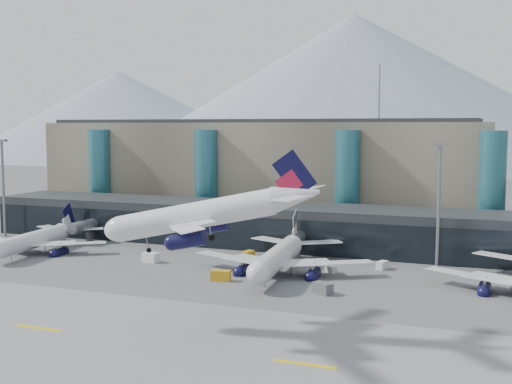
# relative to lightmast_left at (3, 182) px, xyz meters

# --- Properties ---
(ground) EXTENTS (900.00, 900.00, 0.00)m
(ground) POSITION_rel_lightmast_left_xyz_m (80.00, -45.00, -14.42)
(ground) COLOR #515154
(ground) RESTS_ON ground
(runway_strip) EXTENTS (400.00, 40.00, 0.04)m
(runway_strip) POSITION_rel_lightmast_left_xyz_m (80.00, -60.00, -14.40)
(runway_strip) COLOR slate
(runway_strip) RESTS_ON ground
(runway_markings) EXTENTS (128.00, 1.00, 0.02)m
(runway_markings) POSITION_rel_lightmast_left_xyz_m (80.00, -60.00, -14.37)
(runway_markings) COLOR gold
(runway_markings) RESTS_ON ground
(concourse) EXTENTS (170.00, 27.00, 10.00)m
(concourse) POSITION_rel_lightmast_left_xyz_m (79.98, 12.73, -9.45)
(concourse) COLOR black
(concourse) RESTS_ON ground
(terminal_main) EXTENTS (130.00, 30.00, 31.00)m
(terminal_main) POSITION_rel_lightmast_left_xyz_m (55.00, 45.00, 1.03)
(terminal_main) COLOR gray
(terminal_main) RESTS_ON ground
(teal_towers) EXTENTS (116.40, 19.40, 46.00)m
(teal_towers) POSITION_rel_lightmast_left_xyz_m (65.01, 29.01, -0.41)
(teal_towers) COLOR #296775
(teal_towers) RESTS_ON ground
(mountain_ridge) EXTENTS (910.00, 400.00, 110.00)m
(mountain_ridge) POSITION_rel_lightmast_left_xyz_m (95.97, 335.00, 31.33)
(mountain_ridge) COLOR gray
(mountain_ridge) RESTS_ON ground
(lightmast_left) EXTENTS (3.00, 1.20, 25.60)m
(lightmast_left) POSITION_rel_lightmast_left_xyz_m (0.00, 0.00, 0.00)
(lightmast_left) COLOR slate
(lightmast_left) RESTS_ON ground
(lightmast_mid) EXTENTS (3.00, 1.20, 25.60)m
(lightmast_mid) POSITION_rel_lightmast_left_xyz_m (110.00, 3.00, 0.00)
(lightmast_mid) COLOR slate
(lightmast_mid) RESTS_ON ground
(hero_jet) EXTENTS (32.91, 32.64, 10.64)m
(hero_jet) POSITION_rel_lightmast_left_xyz_m (84.87, -52.28, 3.49)
(hero_jet) COLOR silver
(hero_jet) RESTS_ON ground
(jet_parked_left) EXTENTS (34.29, 34.10, 11.11)m
(jet_parked_left) POSITION_rel_lightmast_left_xyz_m (22.21, -12.61, -10.22)
(jet_parked_left) COLOR silver
(jet_parked_left) RESTS_ON ground
(jet_parked_mid) EXTENTS (38.15, 37.63, 12.32)m
(jet_parked_mid) POSITION_rel_lightmast_left_xyz_m (81.27, -12.91, -9.76)
(jet_parked_mid) COLOR silver
(jet_parked_mid) RESTS_ON ground
(veh_a) EXTENTS (3.91, 2.65, 2.03)m
(veh_a) POSITION_rel_lightmast_left_xyz_m (52.31, -14.60, -13.41)
(veh_a) COLOR silver
(veh_a) RESTS_ON ground
(veh_b) EXTENTS (2.35, 3.02, 1.53)m
(veh_b) POSITION_rel_lightmast_left_xyz_m (70.14, -2.75, -13.65)
(veh_b) COLOR #BF8916
(veh_b) RESTS_ON ground
(veh_c) EXTENTS (3.95, 3.39, 1.94)m
(veh_c) POSITION_rel_lightmast_left_xyz_m (93.48, -26.91, -13.45)
(veh_c) COLOR #535258
(veh_c) RESTS_ON ground
(veh_d) EXTENTS (2.31, 3.16, 1.62)m
(veh_d) POSITION_rel_lightmast_left_xyz_m (99.83, -3.82, -13.61)
(veh_d) COLOR silver
(veh_d) RESTS_ON ground
(veh_f) EXTENTS (2.59, 3.68, 1.86)m
(veh_f) POSITION_rel_lightmast_left_xyz_m (16.98, -6.28, -13.49)
(veh_f) COLOR #535258
(veh_f) RESTS_ON ground
(veh_g) EXTENTS (2.58, 2.40, 1.31)m
(veh_g) POSITION_rel_lightmast_left_xyz_m (90.83, -10.62, -13.76)
(veh_g) COLOR silver
(veh_g) RESTS_ON ground
(veh_h) EXTENTS (3.82, 2.37, 1.98)m
(veh_h) POSITION_rel_lightmast_left_xyz_m (73.10, -24.54, -13.43)
(veh_h) COLOR #BF8916
(veh_h) RESTS_ON ground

